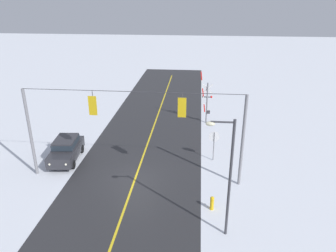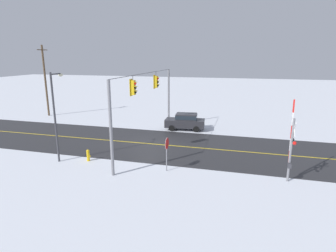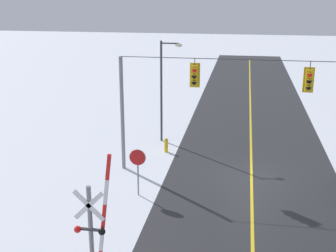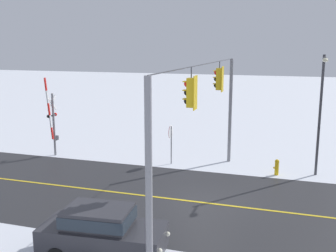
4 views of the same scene
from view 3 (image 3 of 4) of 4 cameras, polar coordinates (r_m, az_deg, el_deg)
ground_plane at (r=24.11m, az=10.68°, el=-6.39°), size 160.00×160.00×0.00m
road_asphalt at (r=29.72m, az=10.60°, el=-1.82°), size 9.00×80.00×0.01m
lane_centre_line at (r=29.72m, az=10.60°, el=-1.81°), size 0.14×72.00×0.01m
signal_span at (r=22.82m, az=10.90°, el=2.96°), size 14.20×0.47×6.22m
stop_sign at (r=21.02m, az=-3.93°, el=-4.65°), size 0.80×0.09×2.35m
railroad_crossing at (r=13.99m, az=-9.61°, el=-13.92°), size 1.22×0.31×5.04m
streetlamp_near at (r=28.13m, az=-0.44°, el=5.66°), size 1.39×0.28×6.50m
fire_hydrant at (r=27.03m, az=-0.24°, el=-2.40°), size 0.24×0.31×0.88m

